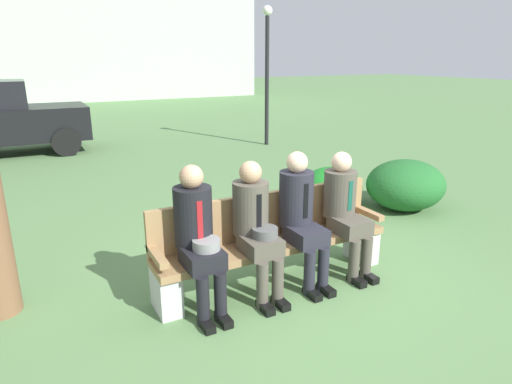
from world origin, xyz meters
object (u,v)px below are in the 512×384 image
(street_lamp, at_px, (267,61))
(park_bench, at_px, (272,240))
(seated_man_centerright, at_px, (301,212))
(seated_man_leftmost, at_px, (198,232))
(shrub_mid_lawn, at_px, (332,186))
(shrub_near_bench, at_px, (405,185))
(seated_man_centerleft, at_px, (256,223))
(seated_man_rightmost, at_px, (345,206))

(street_lamp, bearing_deg, park_bench, -118.86)
(park_bench, relative_size, seated_man_centerright, 1.84)
(seated_man_leftmost, height_order, shrub_mid_lawn, seated_man_leftmost)
(shrub_near_bench, bearing_deg, shrub_mid_lawn, 142.88)
(seated_man_centerright, distance_m, street_lamp, 7.39)
(shrub_near_bench, distance_m, street_lamp, 5.68)
(seated_man_leftmost, distance_m, seated_man_centerright, 1.08)
(shrub_near_bench, height_order, street_lamp, street_lamp)
(seated_man_centerright, xyz_separation_m, shrub_near_bench, (2.61, 1.12, -0.37))
(seated_man_centerright, bearing_deg, shrub_near_bench, 23.28)
(seated_man_centerleft, height_order, seated_man_rightmost, seated_man_centerleft)
(shrub_mid_lawn, height_order, street_lamp, street_lamp)
(seated_man_rightmost, distance_m, street_lamp, 7.18)
(seated_man_centerleft, xyz_separation_m, shrub_mid_lawn, (2.26, 1.78, -0.42))
(street_lamp, bearing_deg, shrub_mid_lawn, -107.69)
(seated_man_centerleft, bearing_deg, shrub_mid_lawn, 38.23)
(seated_man_centerleft, relative_size, shrub_mid_lawn, 1.36)
(shrub_mid_lawn, bearing_deg, shrub_near_bench, -37.12)
(shrub_near_bench, distance_m, shrub_mid_lawn, 1.08)
(seated_man_centerright, relative_size, seated_man_rightmost, 1.04)
(park_bench, bearing_deg, shrub_near_bench, 19.16)
(seated_man_leftmost, bearing_deg, shrub_near_bench, 17.02)
(seated_man_leftmost, distance_m, shrub_mid_lawn, 3.37)
(seated_man_centerleft, xyz_separation_m, seated_man_rightmost, (1.05, 0.00, -0.01))
(seated_man_leftmost, relative_size, seated_man_rightmost, 1.04)
(seated_man_centerleft, relative_size, shrub_near_bench, 1.08)
(seated_man_leftmost, xyz_separation_m, shrub_near_bench, (3.69, 1.13, -0.36))
(seated_man_leftmost, xyz_separation_m, street_lamp, (4.34, 6.51, 1.34))
(seated_man_rightmost, bearing_deg, park_bench, 170.40)
(seated_man_centerleft, bearing_deg, seated_man_leftmost, 179.70)
(park_bench, xyz_separation_m, seated_man_centerright, (0.25, -0.13, 0.30))
(seated_man_centerright, xyz_separation_m, shrub_mid_lawn, (1.75, 1.77, -0.44))
(seated_man_leftmost, xyz_separation_m, shrub_mid_lawn, (2.83, 1.78, -0.43))
(seated_man_centerleft, bearing_deg, seated_man_centerright, 1.06)
(seated_man_rightmost, distance_m, shrub_near_bench, 2.38)
(seated_man_centerleft, height_order, shrub_mid_lawn, seated_man_centerleft)
(shrub_near_bench, xyz_separation_m, street_lamp, (0.65, 5.38, 1.70))
(shrub_near_bench, bearing_deg, park_bench, -160.84)
(park_bench, xyz_separation_m, seated_man_centerleft, (-0.26, -0.14, 0.28))
(seated_man_leftmost, xyz_separation_m, seated_man_centerright, (1.08, 0.01, 0.01))
(shrub_near_bench, bearing_deg, street_lamp, 83.09)
(park_bench, bearing_deg, seated_man_centerright, -26.96)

